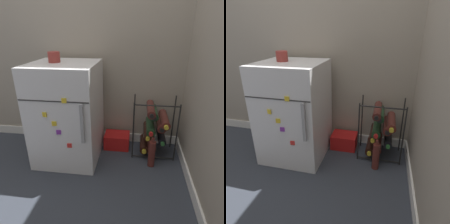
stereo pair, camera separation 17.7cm
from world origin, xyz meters
The scene contains 7 objects.
ground_plane centered at (0.00, 0.00, 0.00)m, with size 14.00×14.00×0.00m, color #333842.
wall_back centered at (0.00, 0.57, 1.24)m, with size 6.75×0.07×2.50m.
mini_fridge centered at (-0.16, 0.21, 0.43)m, with size 0.54×0.57×0.87m.
wine_rack centered at (0.61, 0.35, 0.28)m, with size 0.39×0.33×0.55m.
soda_box centered at (0.26, 0.41, 0.07)m, with size 0.25×0.18×0.15m.
fridge_top_cup centered at (-0.23, 0.22, 0.91)m, with size 0.09×0.09×0.08m.
loose_bottle_floor centered at (0.59, 0.14, 0.12)m, with size 0.06×0.06×0.28m.
Camera 2 is at (0.61, -1.30, 1.13)m, focal length 32.00 mm.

